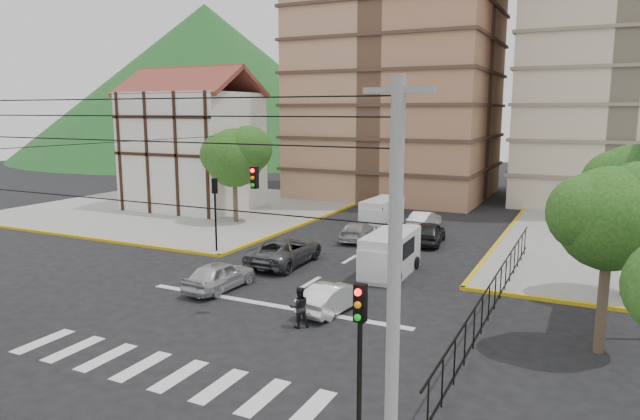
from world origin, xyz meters
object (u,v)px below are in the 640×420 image
Objects in this scene: car_white_front_right at (333,297)px; van_right_lane at (389,255)px; car_silver_front_left at (220,275)px; pedestrian_crosswalk at (299,307)px; traffic_light_se at (360,343)px; traffic_light_nw at (215,202)px; van_left_lane at (381,214)px.

van_right_lane is at bearing -84.98° from car_white_front_right.
pedestrian_crosswalk is (5.71, -2.61, 0.13)m from car_silver_front_left.
pedestrian_crosswalk is (-0.41, -2.26, 0.21)m from car_white_front_right.
traffic_light_se and traffic_light_nw have the same top height.
traffic_light_nw is 11.07m from van_right_lane.
traffic_light_nw is 0.94× the size of van_left_lane.
traffic_light_se is 1.00× the size of traffic_light_nw.
van_right_lane is (-4.72, 15.72, -2.03)m from traffic_light_se.
van_left_lane reaches higher than car_white_front_right.
car_silver_front_left reaches higher than car_white_front_right.
traffic_light_nw is 12.42m from car_white_front_right.
van_right_lane is 8.52m from pedestrian_crosswalk.
pedestrian_crosswalk is at bearing -76.51° from van_left_lane.
van_left_lane is at bearing 108.98° from traffic_light_se.
van_left_lane is 2.81× the size of pedestrian_crosswalk.
traffic_light_nw reaches higher than pedestrian_crosswalk.
traffic_light_nw is 0.88× the size of van_right_lane.
traffic_light_nw is 13.32m from pedestrian_crosswalk.
van_left_lane is at bearing -117.67° from pedestrian_crosswalk.
car_white_front_right is at bearing -30.08° from traffic_light_nw.
van_left_lane reaches higher than car_silver_front_left.
van_left_lane is (-4.69, 11.64, -0.07)m from van_right_lane.
van_right_lane is at bearing -134.94° from car_silver_front_left.
car_white_front_right is at bearing -73.90° from van_left_lane.
car_white_front_right is (-0.35, -6.22, -0.46)m from van_right_lane.
van_right_lane is 1.21× the size of car_silver_front_left.
car_white_front_right is 2.31m from pedestrian_crosswalk.
traffic_light_se is at bearing -68.58° from van_left_lane.
traffic_light_se is at bearing -45.00° from traffic_light_nw.
car_white_front_right is 2.28× the size of pedestrian_crosswalk.
pedestrian_crosswalk is at bearing 87.92° from car_white_front_right.
car_white_front_right is at bearing -139.03° from pedestrian_crosswalk.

